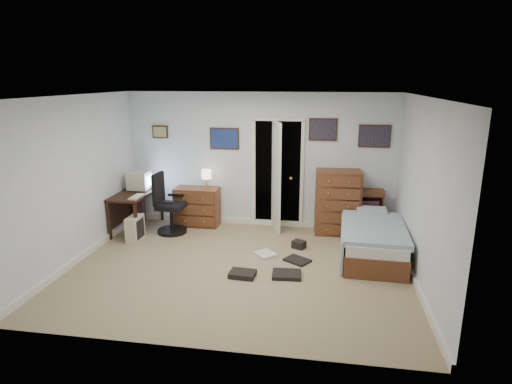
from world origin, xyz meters
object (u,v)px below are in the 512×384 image
office_chair (168,210)px  tall_dresser (338,202)px  low_dresser (197,207)px  bed (372,239)px  computer_desk (132,200)px

office_chair → tall_dresser: (3.03, 0.46, 0.16)m
low_dresser → tall_dresser: size_ratio=0.71×
bed → tall_dresser: bearing=120.2°
tall_dresser → bed: (0.52, -0.98, -0.30)m
tall_dresser → low_dresser: bearing=176.1°
tall_dresser → office_chair: bearing=-174.8°
tall_dresser → bed: 1.16m
low_dresser → bed: low_dresser is taller
office_chair → tall_dresser: size_ratio=0.95×
computer_desk → tall_dresser: size_ratio=1.08×
computer_desk → low_dresser: bearing=20.0°
low_dresser → bed: (3.15, -1.01, -0.09)m
computer_desk → tall_dresser: tall_dresser is taller
office_chair → bed: (3.55, -0.53, -0.15)m
bed → low_dresser: bearing=164.4°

